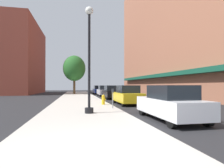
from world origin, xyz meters
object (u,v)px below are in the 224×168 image
object	(u,v)px
car_black	(112,92)
car_silver	(104,91)
tree_near	(74,68)
car_yellow	(127,95)
car_blue	(98,90)
fire_hydrant	(103,100)
parking_meter_near	(113,96)
lamppost	(89,57)
car_white	(170,103)

from	to	relation	value
car_black	car_silver	world-z (taller)	same
tree_near	car_yellow	bearing A→B (deg)	-75.63
car_silver	car_blue	size ratio (longest dim) A/B	1.00
fire_hydrant	car_yellow	bearing A→B (deg)	20.14
parking_meter_near	tree_near	bearing A→B (deg)	97.10
lamppost	car_black	distance (m)	12.95
fire_hydrant	car_silver	world-z (taller)	car_silver
car_white	car_silver	size ratio (longest dim) A/B	1.00
fire_hydrant	car_black	distance (m)	8.10
tree_near	car_yellow	xyz separation A→B (m)	(4.59, -17.94, -3.89)
parking_meter_near	car_yellow	size ratio (longest dim) A/B	0.30
parking_meter_near	lamppost	bearing A→B (deg)	-131.80
lamppost	car_blue	xyz separation A→B (m)	(3.68, 25.74, -2.39)
fire_hydrant	lamppost	bearing A→B (deg)	-108.33
lamppost	car_silver	bearing A→B (deg)	78.68
lamppost	car_blue	distance (m)	26.11
tree_near	car_white	xyz separation A→B (m)	(4.59, -25.32, -3.89)
fire_hydrant	parking_meter_near	distance (m)	2.52
tree_near	car_blue	bearing A→B (deg)	29.40
car_black	car_blue	bearing A→B (deg)	89.82
parking_meter_near	car_white	distance (m)	4.54
fire_hydrant	parking_meter_near	bearing A→B (deg)	-83.84
car_black	fire_hydrant	bearing A→B (deg)	-106.07
tree_near	car_black	size ratio (longest dim) A/B	1.60
car_black	car_silver	distance (m)	6.17
fire_hydrant	car_yellow	xyz separation A→B (m)	(2.22, 0.81, 0.29)
car_white	car_blue	xyz separation A→B (m)	(0.00, 27.91, 0.00)
tree_near	car_silver	distance (m)	7.69
car_white	car_yellow	distance (m)	7.38
parking_meter_near	car_silver	xyz separation A→B (m)	(1.95, 16.43, -0.14)
car_black	car_blue	distance (m)	13.55
lamppost	car_black	size ratio (longest dim) A/B	1.37
car_yellow	car_blue	size ratio (longest dim) A/B	1.00
fire_hydrant	car_white	size ratio (longest dim) A/B	0.18
car_yellow	car_silver	world-z (taller)	same
car_white	car_silver	bearing A→B (deg)	90.47
car_white	car_yellow	bearing A→B (deg)	90.47
parking_meter_near	car_silver	bearing A→B (deg)	83.23
parking_meter_near	car_white	bearing A→B (deg)	-64.53
parking_meter_near	car_white	size ratio (longest dim) A/B	0.30
fire_hydrant	car_white	bearing A→B (deg)	-71.35
car_white	car_blue	distance (m)	27.91
lamppost	car_white	distance (m)	4.89
lamppost	car_yellow	distance (m)	6.81
car_silver	lamppost	bearing A→B (deg)	-101.05
lamppost	car_yellow	xyz separation A→B (m)	(3.68, 5.22, -2.39)
fire_hydrant	car_white	xyz separation A→B (m)	(2.22, -6.57, 0.29)
fire_hydrant	car_blue	world-z (taller)	car_blue
car_white	car_blue	world-z (taller)	same
parking_meter_near	car_blue	distance (m)	23.89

